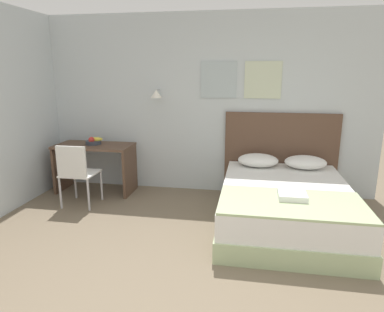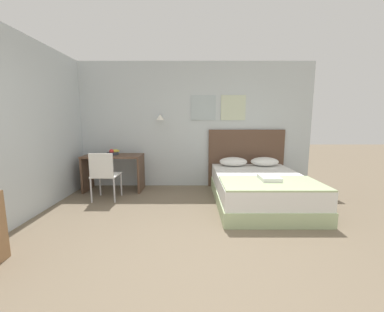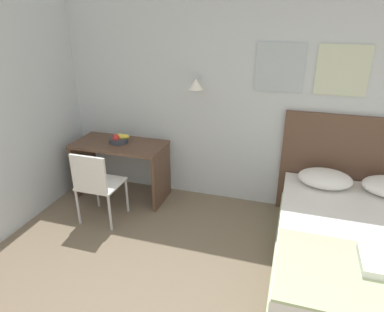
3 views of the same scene
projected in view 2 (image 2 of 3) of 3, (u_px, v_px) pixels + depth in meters
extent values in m
plane|color=#756651|center=(182.00, 267.00, 2.32)|extent=(24.00, 24.00, 0.00)
cube|color=silver|center=(187.00, 126.00, 5.07)|extent=(5.33, 0.06, 2.65)
cube|color=#A8B7BC|center=(204.00, 108.00, 4.97)|extent=(0.52, 0.02, 0.52)
cube|color=beige|center=(234.00, 108.00, 4.97)|extent=(0.52, 0.02, 0.52)
cylinder|color=#B2B2B7|center=(161.00, 115.00, 4.92)|extent=(0.02, 0.16, 0.02)
cone|color=white|center=(161.00, 117.00, 4.84)|extent=(0.17, 0.17, 0.12)
cube|color=#B2C693|center=(259.00, 197.00, 4.13)|extent=(1.51, 2.08, 0.22)
cube|color=white|center=(260.00, 183.00, 4.09)|extent=(1.48, 2.04, 0.28)
cube|color=brown|center=(246.00, 158.00, 5.11)|extent=(1.63, 0.06, 1.24)
ellipsoid|color=white|center=(234.00, 162.00, 4.83)|extent=(0.57, 0.41, 0.18)
ellipsoid|color=white|center=(265.00, 162.00, 4.83)|extent=(0.57, 0.41, 0.18)
cube|color=#B2C693|center=(272.00, 183.00, 3.47)|extent=(1.46, 0.83, 0.02)
cube|color=white|center=(270.00, 178.00, 3.60)|extent=(0.29, 0.34, 0.06)
cube|color=brown|center=(114.00, 156.00, 4.78)|extent=(1.15, 0.58, 0.03)
cube|color=brown|center=(88.00, 174.00, 4.83)|extent=(0.04, 0.53, 0.70)
cube|color=brown|center=(142.00, 174.00, 4.83)|extent=(0.04, 0.53, 0.70)
cube|color=white|center=(107.00, 175.00, 4.28)|extent=(0.45, 0.45, 0.02)
cube|color=white|center=(102.00, 165.00, 4.04)|extent=(0.41, 0.03, 0.42)
cylinder|color=#B7B7BC|center=(101.00, 184.00, 4.52)|extent=(0.03, 0.03, 0.44)
cylinder|color=#B7B7BC|center=(122.00, 184.00, 4.52)|extent=(0.03, 0.03, 0.44)
cylinder|color=#B7B7BC|center=(92.00, 190.00, 4.12)|extent=(0.03, 0.03, 0.44)
cylinder|color=#B7B7BC|center=(115.00, 190.00, 4.12)|extent=(0.03, 0.03, 0.44)
cylinder|color=#333842|center=(113.00, 153.00, 4.80)|extent=(0.23, 0.23, 0.05)
ellipsoid|color=yellow|center=(115.00, 151.00, 4.81)|extent=(0.19, 0.13, 0.07)
sphere|color=#B2C156|center=(114.00, 151.00, 4.84)|extent=(0.07, 0.07, 0.07)
sphere|color=red|center=(112.00, 151.00, 4.74)|extent=(0.09, 0.09, 0.09)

